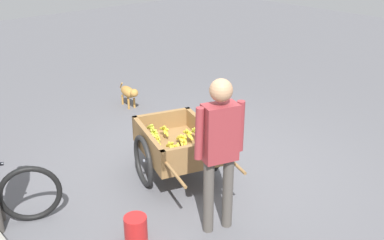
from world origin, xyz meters
name	(u,v)px	position (x,y,z in m)	size (l,w,h in m)	color
ground_plane	(202,171)	(0.00, 0.00, 0.00)	(24.00, 24.00, 0.00)	#56565B
fruit_cart	(176,146)	(0.11, 0.33, 0.44)	(1.80, 1.23, 0.69)	olive
vendor_person	(220,143)	(-0.99, 0.68, 1.00)	(0.29, 0.51, 1.65)	#4C4742
dog	(129,92)	(2.52, -0.57, 0.27)	(0.67, 0.25, 0.40)	#AD7A38
plastic_bucket	(136,229)	(-0.59, 1.44, 0.14)	(0.24, 0.24, 0.27)	#B21E1E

